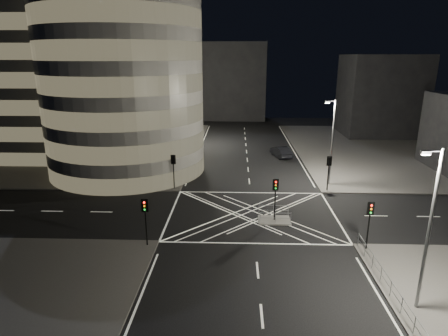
{
  "coord_description": "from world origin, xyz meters",
  "views": [
    {
      "loc": [
        -1.6,
        -33.91,
        14.91
      ],
      "look_at": [
        -2.98,
        5.67,
        3.0
      ],
      "focal_mm": 30.0,
      "sensor_mm": 36.0,
      "label": 1
    }
  ],
  "objects_px": {
    "street_lamp_right_far": "(332,140)",
    "traffic_signal_island": "(275,192)",
    "central_island": "(274,220)",
    "street_lamp_left_far": "(191,113)",
    "street_lamp_right_near": "(429,227)",
    "street_lamp_left_near": "(174,134)",
    "sedan": "(281,152)",
    "traffic_signal_nr": "(370,217)",
    "traffic_signal_fl": "(173,165)",
    "traffic_signal_nl": "(145,213)",
    "traffic_signal_fr": "(329,167)"
  },
  "relations": [
    {
      "from": "traffic_signal_fl",
      "to": "sedan",
      "type": "height_order",
      "value": "traffic_signal_fl"
    },
    {
      "from": "street_lamp_left_near",
      "to": "traffic_signal_fr",
      "type": "bearing_deg",
      "value": -15.92
    },
    {
      "from": "traffic_signal_fl",
      "to": "street_lamp_left_far",
      "type": "bearing_deg",
      "value": 91.57
    },
    {
      "from": "traffic_signal_nr",
      "to": "street_lamp_left_near",
      "type": "height_order",
      "value": "street_lamp_left_near"
    },
    {
      "from": "traffic_signal_fr",
      "to": "street_lamp_right_near",
      "type": "bearing_deg",
      "value": -88.25
    },
    {
      "from": "central_island",
      "to": "street_lamp_right_near",
      "type": "height_order",
      "value": "street_lamp_right_near"
    },
    {
      "from": "traffic_signal_nr",
      "to": "traffic_signal_nl",
      "type": "bearing_deg",
      "value": 180.0
    },
    {
      "from": "street_lamp_left_near",
      "to": "sedan",
      "type": "height_order",
      "value": "street_lamp_left_near"
    },
    {
      "from": "traffic_signal_fl",
      "to": "street_lamp_left_far",
      "type": "xyz_separation_m",
      "value": [
        -0.64,
        23.2,
        2.63
      ]
    },
    {
      "from": "traffic_signal_fl",
      "to": "traffic_signal_nl",
      "type": "distance_m",
      "value": 13.6
    },
    {
      "from": "street_lamp_left_far",
      "to": "street_lamp_right_near",
      "type": "bearing_deg",
      "value": -66.79
    },
    {
      "from": "street_lamp_right_far",
      "to": "sedan",
      "type": "distance_m",
      "value": 14.34
    },
    {
      "from": "central_island",
      "to": "traffic_signal_fr",
      "type": "bearing_deg",
      "value": 50.67
    },
    {
      "from": "street_lamp_right_far",
      "to": "sedan",
      "type": "relative_size",
      "value": 2.0
    },
    {
      "from": "traffic_signal_nl",
      "to": "traffic_signal_fr",
      "type": "xyz_separation_m",
      "value": [
        17.6,
        13.6,
        0.0
      ]
    },
    {
      "from": "traffic_signal_island",
      "to": "street_lamp_right_far",
      "type": "xyz_separation_m",
      "value": [
        7.44,
        10.5,
        2.63
      ]
    },
    {
      "from": "traffic_signal_island",
      "to": "street_lamp_left_near",
      "type": "relative_size",
      "value": 0.4
    },
    {
      "from": "traffic_signal_nr",
      "to": "traffic_signal_fl",
      "type": "bearing_deg",
      "value": 142.31
    },
    {
      "from": "street_lamp_left_far",
      "to": "sedan",
      "type": "height_order",
      "value": "street_lamp_left_far"
    },
    {
      "from": "street_lamp_left_near",
      "to": "sedan",
      "type": "bearing_deg",
      "value": 34.02
    },
    {
      "from": "street_lamp_right_near",
      "to": "sedan",
      "type": "height_order",
      "value": "street_lamp_right_near"
    },
    {
      "from": "street_lamp_left_near",
      "to": "street_lamp_right_far",
      "type": "relative_size",
      "value": 1.0
    },
    {
      "from": "traffic_signal_island",
      "to": "sedan",
      "type": "bearing_deg",
      "value": 82.28
    },
    {
      "from": "traffic_signal_fr",
      "to": "traffic_signal_island",
      "type": "relative_size",
      "value": 1.0
    },
    {
      "from": "traffic_signal_island",
      "to": "street_lamp_left_far",
      "type": "distance_m",
      "value": 33.61
    },
    {
      "from": "traffic_signal_nr",
      "to": "traffic_signal_island",
      "type": "height_order",
      "value": "same"
    },
    {
      "from": "street_lamp_left_near",
      "to": "street_lamp_left_far",
      "type": "bearing_deg",
      "value": 90.0
    },
    {
      "from": "traffic_signal_island",
      "to": "street_lamp_right_far",
      "type": "height_order",
      "value": "street_lamp_right_far"
    },
    {
      "from": "street_lamp_right_near",
      "to": "street_lamp_left_near",
      "type": "bearing_deg",
      "value": 125.97
    },
    {
      "from": "traffic_signal_fr",
      "to": "central_island",
      "type": "bearing_deg",
      "value": -129.33
    },
    {
      "from": "street_lamp_left_near",
      "to": "street_lamp_left_far",
      "type": "height_order",
      "value": "same"
    },
    {
      "from": "street_lamp_left_near",
      "to": "sedan",
      "type": "distance_m",
      "value": 18.24
    },
    {
      "from": "street_lamp_right_far",
      "to": "traffic_signal_island",
      "type": "bearing_deg",
      "value": -125.3
    },
    {
      "from": "street_lamp_left_near",
      "to": "street_lamp_right_near",
      "type": "height_order",
      "value": "same"
    },
    {
      "from": "traffic_signal_fl",
      "to": "street_lamp_right_near",
      "type": "distance_m",
      "value": 27.79
    },
    {
      "from": "traffic_signal_nr",
      "to": "street_lamp_right_far",
      "type": "xyz_separation_m",
      "value": [
        0.64,
        15.8,
        2.63
      ]
    },
    {
      "from": "traffic_signal_nl",
      "to": "traffic_signal_island",
      "type": "bearing_deg",
      "value": 26.14
    },
    {
      "from": "central_island",
      "to": "traffic_signal_fl",
      "type": "bearing_deg",
      "value": 142.46
    },
    {
      "from": "central_island",
      "to": "street_lamp_left_far",
      "type": "height_order",
      "value": "street_lamp_left_far"
    },
    {
      "from": "traffic_signal_nr",
      "to": "street_lamp_right_near",
      "type": "xyz_separation_m",
      "value": [
        0.64,
        -7.2,
        2.63
      ]
    },
    {
      "from": "street_lamp_left_far",
      "to": "sedan",
      "type": "bearing_deg",
      "value": -29.15
    },
    {
      "from": "street_lamp_right_near",
      "to": "sedan",
      "type": "xyz_separation_m",
      "value": [
        -4.27,
        35.86,
        -4.71
      ]
    },
    {
      "from": "traffic_signal_fr",
      "to": "street_lamp_right_near",
      "type": "relative_size",
      "value": 0.4
    },
    {
      "from": "street_lamp_left_near",
      "to": "street_lamp_right_near",
      "type": "bearing_deg",
      "value": -54.03
    },
    {
      "from": "traffic_signal_fr",
      "to": "traffic_signal_island",
      "type": "bearing_deg",
      "value": -129.33
    },
    {
      "from": "street_lamp_left_far",
      "to": "street_lamp_left_near",
      "type": "bearing_deg",
      "value": -90.0
    },
    {
      "from": "street_lamp_left_far",
      "to": "sedan",
      "type": "distance_m",
      "value": 17.37
    },
    {
      "from": "traffic_signal_nl",
      "to": "traffic_signal_fl",
      "type": "bearing_deg",
      "value": 90.0
    },
    {
      "from": "street_lamp_right_far",
      "to": "sedan",
      "type": "height_order",
      "value": "street_lamp_right_far"
    },
    {
      "from": "street_lamp_left_far",
      "to": "traffic_signal_island",
      "type": "bearing_deg",
      "value": -70.05
    }
  ]
}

